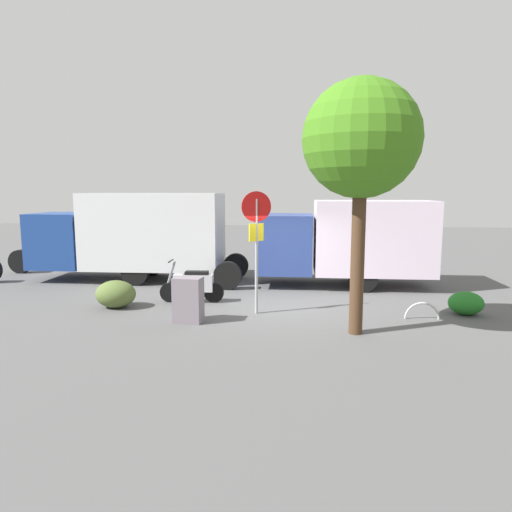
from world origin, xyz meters
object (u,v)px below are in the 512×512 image
(box_truck_far, at_px, (129,233))
(stop_sign, at_px, (256,233))
(street_tree, at_px, (361,141))
(box_truck_near, at_px, (342,239))
(utility_cabinet, at_px, (188,300))
(motorcycle, at_px, (193,284))
(bike_rack_hoop, at_px, (422,319))

(box_truck_far, distance_m, stop_sign, 6.38)
(stop_sign, bearing_deg, box_truck_far, -38.21)
(stop_sign, height_order, street_tree, street_tree)
(box_truck_near, xyz_separation_m, utility_cabinet, (3.87, 4.82, -1.03))
(motorcycle, bearing_deg, box_truck_near, -150.78)
(utility_cabinet, xyz_separation_m, bike_rack_hoop, (-5.61, -0.97, -0.54))
(stop_sign, distance_m, bike_rack_hoop, 4.59)
(motorcycle, bearing_deg, box_truck_far, -48.88)
(box_truck_far, bearing_deg, utility_cabinet, 122.76)
(box_truck_far, height_order, utility_cabinet, box_truck_far)
(box_truck_far, height_order, street_tree, street_tree)
(box_truck_far, xyz_separation_m, stop_sign, (-5.00, 3.94, 0.41))
(box_truck_near, xyz_separation_m, box_truck_far, (7.36, -0.09, 0.10))
(box_truck_near, bearing_deg, stop_sign, 56.40)
(utility_cabinet, distance_m, bike_rack_hoop, 5.72)
(utility_cabinet, bearing_deg, street_tree, 174.25)
(street_tree, bearing_deg, box_truck_near, -89.81)
(street_tree, bearing_deg, bike_rack_hoop, -141.67)
(stop_sign, relative_size, utility_cabinet, 2.87)
(box_truck_far, bearing_deg, bike_rack_hoop, 153.93)
(box_truck_near, distance_m, box_truck_far, 7.36)
(box_truck_near, bearing_deg, street_tree, 88.11)
(box_truck_far, relative_size, motorcycle, 4.65)
(motorcycle, height_order, bike_rack_hoop, motorcycle)
(motorcycle, relative_size, bike_rack_hoop, 2.13)
(motorcycle, xyz_separation_m, utility_cabinet, (-0.40, 1.93, 0.02))
(box_truck_far, distance_m, bike_rack_hoop, 10.05)
(box_truck_far, bearing_deg, street_tree, 141.67)
(street_tree, xyz_separation_m, utility_cabinet, (3.89, -0.39, -3.59))
(bike_rack_hoop, bearing_deg, street_tree, 38.33)
(bike_rack_hoop, bearing_deg, box_truck_near, -65.74)
(box_truck_far, height_order, stop_sign, stop_sign)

